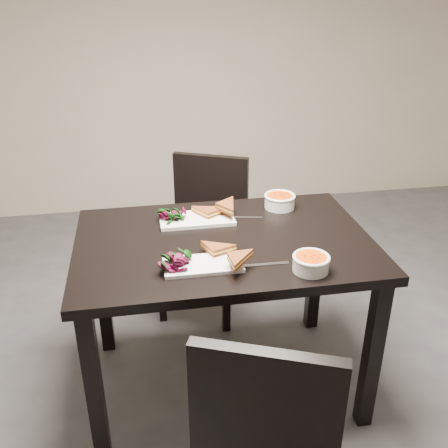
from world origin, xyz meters
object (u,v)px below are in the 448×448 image
Objects in this scene: chair_near at (268,422)px; soup_bowl_near at (311,262)px; soup_bowl_far at (280,200)px; table at (224,261)px; plate_near at (203,265)px; plate_far at (197,219)px; chair_far at (206,225)px.

soup_bowl_near is at bearing 80.69° from chair_near.
table is at bearing -138.72° from soup_bowl_far.
chair_near is at bearing -89.08° from table.
plate_near is at bearing -119.95° from table.
soup_bowl_near is 0.42× the size of plate_far.
soup_bowl_near is (0.26, 0.42, 0.30)m from chair_near.
plate_far is (-0.11, -0.49, 0.27)m from chair_far.
plate_far is (0.03, 0.39, 0.00)m from plate_near.
soup_bowl_near is 0.57m from soup_bowl_far.
soup_bowl_near reaches higher than plate_far.
plate_near is 0.39m from soup_bowl_near.
table is 0.43m from soup_bowl_far.
plate_near is at bearing -74.59° from chair_far.
plate_far is 2.23× the size of soup_bowl_far.
soup_bowl_far is at bearing 47.95° from plate_near.
chair_far is at bearing 104.16° from soup_bowl_near.
chair_near reaches higher than soup_bowl_far.
chair_far is at bearing 81.44° from plate_near.
chair_far reaches higher than soup_bowl_far.
plate_near is 0.89× the size of plate_far.
chair_near reaches higher than plate_near.
plate_far is at bearing -78.10° from chair_far.
soup_bowl_far reaches higher than plate_far.
chair_far is (0.01, 1.40, 0.00)m from chair_near.
plate_near is 2.12× the size of soup_bowl_near.
soup_bowl_near is (0.27, -0.29, 0.13)m from table.
soup_bowl_far is at bearing 11.07° from plate_far.
chair_near is 0.59m from plate_near.
plate_near is (-0.13, -0.89, 0.27)m from chair_far.
table is at bearing 113.22° from chair_near.
table is 0.73m from chair_near.
chair_near is 0.95m from plate_far.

